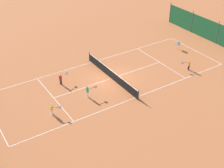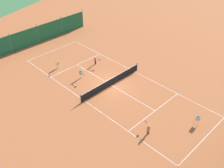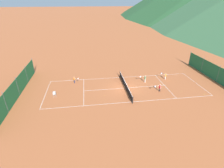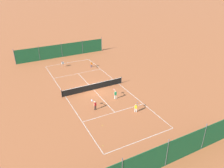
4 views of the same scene
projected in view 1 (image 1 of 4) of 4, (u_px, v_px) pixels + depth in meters
ground_plane at (111, 78)px, 31.95m from camera, size 600.00×600.00×0.00m
court_line_markings at (111, 78)px, 31.94m from camera, size 8.25×23.85×0.01m
tennis_net at (111, 74)px, 31.68m from camera, size 9.18×0.08×1.06m
windscreen_fence_near at (217, 34)px, 38.33m from camera, size 17.28×0.08×2.90m
player_far_baseline at (189, 65)px, 33.07m from camera, size 0.58×0.90×1.10m
player_near_baseline at (52, 108)px, 26.58m from camera, size 0.78×0.78×1.11m
player_near_service at (61, 78)px, 30.68m from camera, size 0.38×1.03×1.18m
player_far_service at (88, 91)px, 28.79m from camera, size 0.45×1.00×1.22m
tennis_ball_mid_court at (129, 62)px, 34.85m from camera, size 0.07×0.07×0.07m
tennis_ball_alley_right at (28, 91)px, 29.95m from camera, size 0.07×0.07×0.07m
ball_hopper at (178, 44)px, 37.32m from camera, size 0.36×0.36×0.89m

